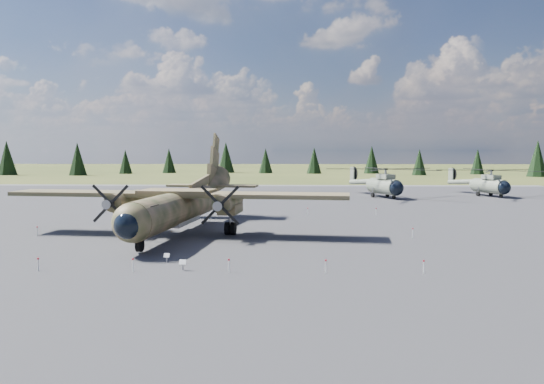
{
  "coord_description": "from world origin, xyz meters",
  "views": [
    {
      "loc": [
        5.61,
        -45.79,
        7.56
      ],
      "look_at": [
        4.23,
        2.0,
        3.8
      ],
      "focal_mm": 35.0,
      "sensor_mm": 36.0,
      "label": 1
    }
  ],
  "objects": [
    {
      "name": "barrier_fence",
      "position": [
        -0.46,
        -0.08,
        0.51
      ],
      "size": [
        33.12,
        29.62,
        0.85
      ],
      "color": "white",
      "rests_on": "ground"
    },
    {
      "name": "info_placard_right",
      "position": [
        -0.97,
        -13.05,
        0.46
      ],
      "size": [
        0.47,
        0.28,
        0.7
      ],
      "rotation": [
        0.0,
        0.0,
        -0.22
      ],
      "color": "gray",
      "rests_on": "ground"
    },
    {
      "name": "ground",
      "position": [
        0.0,
        0.0,
        0.0
      ],
      "size": [
        500.0,
        500.0,
        0.0
      ],
      "primitive_type": "plane",
      "color": "brown",
      "rests_on": "ground"
    },
    {
      "name": "helicopter_near",
      "position": [
        21.0,
        38.9,
        3.37
      ],
      "size": [
        23.99,
        24.08,
        4.75
      ],
      "rotation": [
        0.0,
        0.0,
        0.35
      ],
      "color": "gray",
      "rests_on": "ground"
    },
    {
      "name": "info_placard_left",
      "position": [
        -2.51,
        -10.75,
        0.43
      ],
      "size": [
        0.44,
        0.26,
        0.64
      ],
      "rotation": [
        0.0,
        0.0,
        -0.22
      ],
      "color": "gray",
      "rests_on": "ground"
    },
    {
      "name": "treeline",
      "position": [
        1.02,
        -0.7,
        4.89
      ],
      "size": [
        281.49,
        281.85,
        11.0
      ],
      "color": "black",
      "rests_on": "ground"
    },
    {
      "name": "transport_plane",
      "position": [
        -4.13,
        2.3,
        2.91
      ],
      "size": [
        30.82,
        27.86,
        10.14
      ],
      "rotation": [
        0.0,
        0.0,
        -0.11
      ],
      "color": "#3C4123",
      "rests_on": "ground"
    },
    {
      "name": "helicopter_mid",
      "position": [
        38.72,
        41.93,
        3.17
      ],
      "size": [
        22.21,
        22.57,
        4.47
      ],
      "rotation": [
        0.0,
        0.0,
        0.32
      ],
      "color": "gray",
      "rests_on": "ground"
    },
    {
      "name": "apron",
      "position": [
        0.0,
        10.0,
        0.0
      ],
      "size": [
        120.0,
        120.0,
        0.04
      ],
      "primitive_type": "cube",
      "color": "slate",
      "rests_on": "ground"
    }
  ]
}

